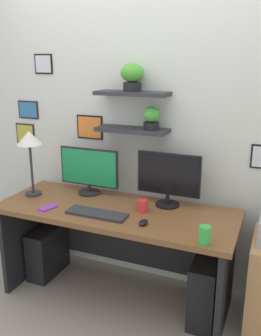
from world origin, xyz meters
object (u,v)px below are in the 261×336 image
object	(u,v)px
keyboard	(97,214)
desk_lamp	(30,143)
monitor_left	(89,170)
computer_tower_left	(48,251)
monitor_right	(168,178)
cell_phone	(48,208)
coffee_mug	(142,206)
computer_mouse	(143,222)
computer_tower_right	(206,290)
desk	(119,231)
water_cup	(205,235)

from	to	relation	value
keyboard	desk_lamp	size ratio (longest dim) A/B	0.84
monitor_left	computer_tower_left	world-z (taller)	monitor_left
monitor_left	monitor_right	bearing A→B (deg)	-0.00
monitor_right	cell_phone	bearing A→B (deg)	-153.04
coffee_mug	computer_tower_left	distance (m)	1.07
monitor_left	computer_mouse	world-z (taller)	monitor_left
monitor_left	computer_tower_right	bearing A→B (deg)	-11.12
cell_phone	coffee_mug	world-z (taller)	coffee_mug
monitor_left	computer_tower_right	world-z (taller)	monitor_left
cell_phone	computer_tower_right	size ratio (longest dim) A/B	0.30
monitor_left	computer_tower_left	size ratio (longest dim) A/B	1.21
cell_phone	computer_tower_left	bearing A→B (deg)	147.72
desk	coffee_mug	xyz separation A→B (m)	(0.20, -0.03, 0.25)
cell_phone	coffee_mug	distance (m)	0.70
monitor_right	desk_lamp	world-z (taller)	desk_lamp
monitor_left	monitor_right	xyz separation A→B (m)	(0.67, -0.00, 0.02)
monitor_left	cell_phone	world-z (taller)	monitor_left
cell_phone	computer_tower_left	distance (m)	0.65
computer_mouse	cell_phone	bearing A→B (deg)	-179.13
computer_mouse	computer_tower_right	distance (m)	0.69
monitor_left	computer_tower_right	xyz separation A→B (m)	(1.03, -0.20, -0.71)
monitor_right	coffee_mug	size ratio (longest dim) A/B	5.33
coffee_mug	monitor_left	bearing A→B (deg)	160.28
monitor_right	water_cup	xyz separation A→B (m)	(0.38, -0.50, -0.16)
monitor_left	monitor_right	distance (m)	0.67
keyboard	computer_mouse	bearing A→B (deg)	-3.08
coffee_mug	water_cup	xyz separation A→B (m)	(0.51, -0.30, 0.01)
desk_lamp	computer_tower_right	distance (m)	1.71
keyboard	desk_lamp	world-z (taller)	desk_lamp
keyboard	cell_phone	world-z (taller)	keyboard
keyboard	cell_phone	size ratio (longest dim) A/B	3.14
desk	water_cup	size ratio (longest dim) A/B	16.13
desk	desk_lamp	distance (m)	0.97
desk	desk_lamp	bearing A→B (deg)	-176.04
computer_mouse	computer_tower_right	world-z (taller)	computer_mouse
monitor_right	computer_tower_right	xyz separation A→B (m)	(0.36, -0.20, -0.73)
keyboard	cell_phone	distance (m)	0.39
computer_mouse	coffee_mug	distance (m)	0.22
computer_mouse	water_cup	size ratio (longest dim) A/B	0.82
desk_lamp	computer_tower_left	bearing A→B (deg)	60.08
cell_phone	water_cup	distance (m)	1.18
desk_lamp	computer_tower_right	size ratio (longest dim) A/B	1.10
desk	computer_tower_right	distance (m)	0.76
desk	coffee_mug	world-z (taller)	coffee_mug
computer_tower_left	computer_tower_right	size ratio (longest dim) A/B	0.89
computer_mouse	coffee_mug	xyz separation A→B (m)	(-0.09, 0.20, 0.03)
computer_mouse	monitor_left	bearing A→B (deg)	147.76
computer_tower_left	cell_phone	bearing A→B (deg)	-49.07
monitor_left	computer_mouse	distance (m)	0.76
keyboard	computer_mouse	distance (m)	0.36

